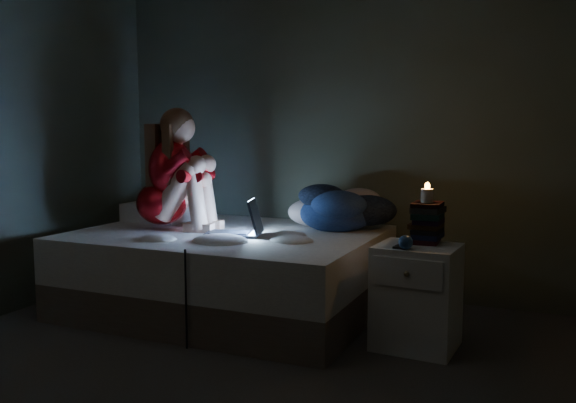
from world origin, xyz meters
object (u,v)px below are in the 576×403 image
Objects in this scene: nightstand at (417,297)px; candle at (427,195)px; bed at (227,271)px; phone at (403,246)px; laptop at (233,216)px; woman at (161,168)px.

candle is (0.03, 0.10, 0.58)m from nightstand.
phone is at bearing -13.46° from bed.
phone is (1.31, -0.31, 0.33)m from bed.
laptop is 1.30m from candle.
phone reaches higher than bed.
woman is at bearing 178.42° from nightstand.
laptop is at bearing -47.67° from bed.
woman is (-0.50, -0.05, 0.71)m from bed.
laptop reaches higher than bed.
candle is 0.35m from phone.
candle is at bearing -17.10° from laptop.
woman is at bearing 173.75° from phone.
bed is 2.34× the size of woman.
bed is 0.87m from woman.
candle reaches higher than phone.
woman is at bearing 177.92° from candle.
woman reaches higher than bed.
bed is at bearing 175.11° from candle.
candle is at bearing -4.89° from bed.
bed is at bearing 174.48° from nightstand.
bed is at bearing 168.53° from phone.
woman is 1.44× the size of nightstand.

